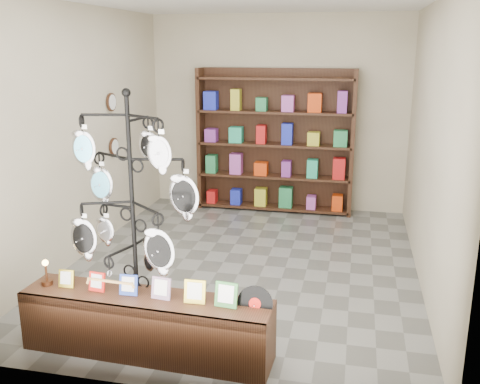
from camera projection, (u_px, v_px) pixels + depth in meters
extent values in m
plane|color=slate|center=(244.00, 264.00, 6.38)|extent=(5.00, 5.00, 0.00)
plane|color=beige|center=(277.00, 114.00, 8.35)|extent=(4.00, 0.00, 4.00)
plane|color=beige|center=(168.00, 200.00, 3.63)|extent=(4.00, 0.00, 4.00)
plane|color=beige|center=(81.00, 134.00, 6.41)|extent=(0.00, 5.00, 5.00)
plane|color=beige|center=(431.00, 147.00, 5.57)|extent=(0.00, 5.00, 5.00)
cylinder|color=black|center=(140.00, 338.00, 4.72)|extent=(0.51, 0.51, 0.03)
cylinder|color=black|center=(133.00, 225.00, 4.45)|extent=(0.04, 0.04, 2.14)
sphere|color=black|center=(126.00, 93.00, 4.16)|extent=(0.07, 0.07, 0.07)
ellipsoid|color=silver|center=(149.00, 260.00, 4.75)|extent=(0.12, 0.05, 0.22)
cube|color=tan|center=(110.00, 281.00, 4.30)|extent=(0.41, 0.04, 0.04)
cube|color=black|center=(147.00, 325.00, 4.46)|extent=(2.14, 0.51, 0.52)
cube|color=gold|center=(66.00, 279.00, 4.55)|extent=(0.14, 0.05, 0.15)
cube|color=red|center=(97.00, 282.00, 4.48)|extent=(0.15, 0.06, 0.16)
cube|color=#263FA5|center=(129.00, 285.00, 4.41)|extent=(0.16, 0.06, 0.17)
cube|color=#E54C33|center=(161.00, 288.00, 4.33)|extent=(0.17, 0.06, 0.18)
cube|color=gold|center=(195.00, 292.00, 4.26)|extent=(0.18, 0.06, 0.19)
cube|color=#337233|center=(226.00, 295.00, 4.20)|extent=(0.19, 0.07, 0.20)
cylinder|color=black|center=(255.00, 304.00, 4.21)|extent=(0.29, 0.08, 0.28)
cylinder|color=red|center=(255.00, 304.00, 4.21)|extent=(0.10, 0.03, 0.10)
cylinder|color=#4B2815|center=(47.00, 282.00, 4.61)|extent=(0.10, 0.10, 0.04)
cylinder|color=#4B2815|center=(46.00, 273.00, 4.59)|extent=(0.02, 0.02, 0.14)
sphere|color=#FFBF59|center=(45.00, 263.00, 4.56)|extent=(0.05, 0.05, 0.05)
cube|color=black|center=(276.00, 140.00, 8.39)|extent=(2.40, 0.04, 2.20)
cube|color=black|center=(201.00, 139.00, 8.49)|extent=(0.06, 0.36, 2.20)
cube|color=black|center=(353.00, 144.00, 8.00)|extent=(0.06, 0.36, 2.20)
cube|color=black|center=(274.00, 206.00, 8.52)|extent=(2.36, 0.36, 0.04)
cube|color=black|center=(274.00, 176.00, 8.39)|extent=(2.36, 0.36, 0.03)
cube|color=black|center=(275.00, 144.00, 8.26)|extent=(2.36, 0.36, 0.04)
cube|color=black|center=(275.00, 112.00, 8.13)|extent=(2.36, 0.36, 0.04)
cube|color=black|center=(276.00, 78.00, 7.99)|extent=(2.36, 0.36, 0.04)
cylinder|color=black|center=(111.00, 102.00, 7.07)|extent=(0.03, 0.24, 0.24)
cylinder|color=black|center=(114.00, 147.00, 7.23)|extent=(0.03, 0.24, 0.24)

